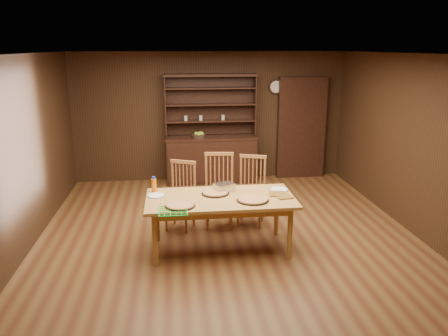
{
  "coord_description": "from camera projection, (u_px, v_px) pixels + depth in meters",
  "views": [
    {
      "loc": [
        -0.75,
        -5.84,
        2.7
      ],
      "look_at": [
        -0.01,
        0.4,
        0.94
      ],
      "focal_mm": 35.0,
      "sensor_mm": 36.0,
      "label": 1
    }
  ],
  "objects": [
    {
      "name": "plate_left",
      "position": [
        156.0,
        196.0,
        5.87
      ],
      "size": [
        0.24,
        0.24,
        0.02
      ],
      "color": "white",
      "rests_on": "dining_table"
    },
    {
      "name": "cooling_rack",
      "position": [
        173.0,
        211.0,
        5.32
      ],
      "size": [
        0.42,
        0.42,
        0.02
      ],
      "primitive_type": null,
      "rotation": [
        0.0,
        0.0,
        -0.28
      ],
      "color": "green",
      "rests_on": "dining_table"
    },
    {
      "name": "floor",
      "position": [
        228.0,
        237.0,
        6.4
      ],
      "size": [
        6.0,
        6.0,
        0.0
      ],
      "primitive_type": "plane",
      "color": "brown",
      "rests_on": "ground"
    },
    {
      "name": "pizza_left",
      "position": [
        180.0,
        205.0,
        5.48
      ],
      "size": [
        0.38,
        0.38,
        0.04
      ],
      "color": "black",
      "rests_on": "dining_table"
    },
    {
      "name": "chair_left",
      "position": [
        181.0,
        193.0,
        6.61
      ],
      "size": [
        0.56,
        0.55,
        1.04
      ],
      "rotation": [
        0.0,
        0.0,
        -0.43
      ],
      "color": "#A26837",
      "rests_on": "floor"
    },
    {
      "name": "room_shell",
      "position": [
        228.0,
        131.0,
        5.97
      ],
      "size": [
        6.0,
        6.0,
        6.0
      ],
      "color": "white",
      "rests_on": "floor"
    },
    {
      "name": "pizza_right",
      "position": [
        253.0,
        199.0,
        5.69
      ],
      "size": [
        0.42,
        0.42,
        0.04
      ],
      "color": "black",
      "rests_on": "dining_table"
    },
    {
      "name": "china_hutch",
      "position": [
        211.0,
        153.0,
        8.87
      ],
      "size": [
        1.84,
        0.52,
        2.17
      ],
      "color": "#321910",
      "rests_on": "floor"
    },
    {
      "name": "juice_bottle",
      "position": [
        154.0,
        185.0,
        6.03
      ],
      "size": [
        0.07,
        0.07,
        0.22
      ],
      "color": "orange",
      "rests_on": "dining_table"
    },
    {
      "name": "dining_table",
      "position": [
        220.0,
        203.0,
        5.84
      ],
      "size": [
        1.97,
        0.99,
        0.75
      ],
      "color": "#C58E44",
      "rests_on": "floor"
    },
    {
      "name": "fruit_bowl",
      "position": [
        199.0,
        135.0,
        8.68
      ],
      "size": [
        0.29,
        0.29,
        0.12
      ],
      "color": "black",
      "rests_on": "china_hutch"
    },
    {
      "name": "doorway",
      "position": [
        301.0,
        128.0,
        9.1
      ],
      "size": [
        1.0,
        0.18,
        2.1
      ],
      "primitive_type": "cube",
      "color": "#321910",
      "rests_on": "floor"
    },
    {
      "name": "foil_dish",
      "position": [
        224.0,
        187.0,
        6.08
      ],
      "size": [
        0.32,
        0.28,
        0.11
      ],
      "primitive_type": "cube",
      "rotation": [
        0.0,
        0.0,
        0.42
      ],
      "color": "white",
      "rests_on": "dining_table"
    },
    {
      "name": "pot_holder_a",
      "position": [
        284.0,
        197.0,
        5.83
      ],
      "size": [
        0.24,
        0.24,
        0.02
      ],
      "primitive_type": "cube",
      "rotation": [
        0.0,
        0.0,
        0.18
      ],
      "color": "red",
      "rests_on": "dining_table"
    },
    {
      "name": "plate_right",
      "position": [
        279.0,
        189.0,
        6.11
      ],
      "size": [
        0.26,
        0.26,
        0.02
      ],
      "color": "white",
      "rests_on": "dining_table"
    },
    {
      "name": "pot_holder_b",
      "position": [
        277.0,
        194.0,
        5.94
      ],
      "size": [
        0.24,
        0.24,
        0.02
      ],
      "primitive_type": "cube",
      "rotation": [
        0.0,
        0.0,
        -0.14
      ],
      "color": "red",
      "rests_on": "dining_table"
    },
    {
      "name": "chair_right",
      "position": [
        252.0,
        188.0,
        6.79
      ],
      "size": [
        0.55,
        0.54,
        1.07
      ],
      "rotation": [
        0.0,
        0.0,
        -0.34
      ],
      "color": "#A26837",
      "rests_on": "floor"
    },
    {
      "name": "chair_center",
      "position": [
        219.0,
        187.0,
        6.69
      ],
      "size": [
        0.51,
        0.49,
        1.14
      ],
      "rotation": [
        0.0,
        0.0,
        -0.11
      ],
      "color": "#A26837",
      "rests_on": "floor"
    },
    {
      "name": "wall_clock",
      "position": [
        276.0,
        87.0,
        8.87
      ],
      "size": [
        0.3,
        0.05,
        0.3
      ],
      "color": "#321910",
      "rests_on": "room_shell"
    },
    {
      "name": "pizza_center",
      "position": [
        215.0,
        193.0,
        5.95
      ],
      "size": [
        0.38,
        0.38,
        0.04
      ],
      "color": "black",
      "rests_on": "dining_table"
    }
  ]
}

